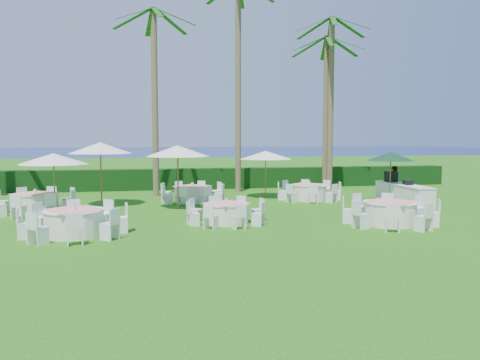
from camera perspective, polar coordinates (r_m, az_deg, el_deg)
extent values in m
plane|color=#1F590F|center=(15.98, -4.54, -5.61)|extent=(120.00, 120.00, 0.00)
cube|color=black|center=(27.76, -7.51, 0.13)|extent=(34.00, 1.00, 1.20)
plane|color=#081252|center=(117.65, -10.50, 3.49)|extent=(260.00, 260.00, 0.00)
cylinder|color=white|center=(15.19, -19.55, -4.98)|extent=(1.76, 1.76, 0.76)
cylinder|color=white|center=(15.13, -19.59, -3.52)|extent=(1.83, 1.83, 0.03)
cube|color=pink|center=(15.13, -19.59, -3.42)|extent=(1.95, 1.95, 0.01)
cylinder|color=silver|center=(15.12, -19.60, -3.10)|extent=(0.12, 0.12, 0.16)
cube|color=white|center=(15.25, -14.38, -4.52)|extent=(0.49, 0.49, 0.91)
cube|color=white|center=(16.17, -16.14, -4.02)|extent=(0.60, 0.60, 0.91)
cube|color=white|center=(16.54, -19.60, -3.92)|extent=(0.49, 0.49, 0.91)
cube|color=white|center=(16.16, -23.04, -4.23)|extent=(0.60, 0.60, 0.91)
cube|color=white|center=(15.24, -24.74, -4.83)|extent=(0.49, 0.49, 0.91)
cube|color=white|center=(14.25, -23.44, -5.44)|extent=(0.60, 0.60, 0.91)
cube|color=white|center=(13.83, -19.50, -5.62)|extent=(0.49, 0.49, 0.91)
cube|color=white|center=(14.26, -15.60, -5.20)|extent=(0.60, 0.60, 0.91)
cylinder|color=white|center=(16.43, -1.69, -4.12)|extent=(1.54, 1.54, 0.67)
cylinder|color=white|center=(16.38, -1.70, -2.93)|extent=(1.60, 1.60, 0.03)
cube|color=pink|center=(16.38, -1.70, -2.84)|extent=(1.72, 1.72, 0.01)
cylinder|color=silver|center=(16.37, -1.70, -2.55)|extent=(0.11, 0.11, 0.14)
cube|color=white|center=(16.88, 2.14, -3.65)|extent=(0.44, 0.44, 0.80)
cube|color=white|center=(17.51, -0.05, -3.33)|extent=(0.52, 0.52, 0.80)
cube|color=white|center=(17.54, -3.06, -3.32)|extent=(0.44, 0.44, 0.80)
cube|color=white|center=(16.95, -5.40, -3.63)|extent=(0.52, 0.52, 0.80)
cube|color=white|center=(16.05, -5.73, -4.12)|extent=(0.44, 0.44, 0.80)
cube|color=white|center=(15.35, -3.57, -4.52)|extent=(0.52, 0.52, 0.80)
cube|color=white|center=(15.32, -0.12, -4.53)|extent=(0.44, 0.44, 0.80)
cube|color=white|center=(15.97, 2.24, -4.14)|extent=(0.52, 0.52, 0.80)
cylinder|color=white|center=(16.93, 17.79, -3.93)|extent=(1.76, 1.76, 0.76)
cylinder|color=white|center=(16.88, 17.82, -2.61)|extent=(1.83, 1.83, 0.03)
cube|color=pink|center=(16.87, 17.82, -2.53)|extent=(2.00, 2.00, 0.01)
cylinder|color=silver|center=(16.86, 17.83, -2.24)|extent=(0.12, 0.12, 0.16)
cube|color=white|center=(17.96, 20.70, -3.26)|extent=(0.54, 0.54, 0.91)
cube|color=white|center=(18.27, 17.53, -3.03)|extent=(0.57, 0.57, 0.91)
cube|color=white|center=(17.84, 14.49, -3.15)|extent=(0.54, 0.54, 0.91)
cube|color=white|center=(16.89, 13.13, -3.58)|extent=(0.57, 0.57, 0.91)
cube|color=white|center=(15.93, 14.51, -4.12)|extent=(0.54, 0.54, 0.91)
cube|color=white|center=(15.57, 18.10, -4.42)|extent=(0.57, 0.57, 0.91)
cube|color=white|center=(16.06, 21.47, -4.24)|extent=(0.54, 0.54, 0.91)
cube|color=white|center=(17.06, 22.40, -3.74)|extent=(0.57, 0.57, 0.91)
cylinder|color=white|center=(20.41, -23.66, -2.64)|extent=(1.73, 1.73, 0.75)
cylinder|color=white|center=(20.36, -23.70, -1.56)|extent=(1.80, 1.80, 0.03)
cube|color=pink|center=(20.36, -23.70, -1.49)|extent=(1.95, 1.95, 0.01)
cylinder|color=silver|center=(20.35, -23.71, -1.25)|extent=(0.12, 0.12, 0.16)
cube|color=white|center=(20.89, -20.18, -2.15)|extent=(0.58, 0.58, 0.90)
cube|color=white|center=(21.62, -22.14, -1.98)|extent=(0.50, 0.50, 0.90)
cube|color=white|center=(21.67, -24.88, -2.06)|extent=(0.58, 0.58, 0.90)
cube|color=white|center=(21.01, -27.00, -2.35)|extent=(0.50, 0.50, 0.90)
cube|color=white|center=(19.20, -25.39, -2.93)|extent=(0.50, 0.50, 0.90)
cube|color=white|center=(19.14, -22.30, -2.84)|extent=(0.58, 0.58, 0.90)
cube|color=white|center=(19.86, -20.14, -2.50)|extent=(0.50, 0.50, 0.90)
cylinder|color=white|center=(21.99, -5.82, -1.76)|extent=(1.65, 1.65, 0.72)
cylinder|color=white|center=(21.95, -5.83, -0.80)|extent=(1.72, 1.72, 0.03)
cube|color=pink|center=(21.95, -5.83, -0.74)|extent=(1.89, 1.89, 0.01)
cylinder|color=silver|center=(21.94, -5.83, -0.52)|extent=(0.11, 0.11, 0.15)
cube|color=white|center=(22.60, -2.90, -1.37)|extent=(0.52, 0.52, 0.86)
cube|color=white|center=(23.21, -4.84, -1.22)|extent=(0.53, 0.53, 0.86)
cube|color=white|center=(23.13, -7.28, -1.26)|extent=(0.52, 0.52, 0.86)
cube|color=white|center=(22.41, -8.97, -1.48)|extent=(0.53, 0.53, 0.86)
cube|color=white|center=(21.43, -8.90, -1.78)|extent=(0.52, 0.52, 0.86)
cube|color=white|center=(20.77, -6.91, -1.97)|extent=(0.53, 0.53, 0.86)
cube|color=white|center=(20.85, -4.20, -1.92)|extent=(0.52, 0.52, 0.86)
cube|color=white|center=(21.63, -2.56, -1.66)|extent=(0.53, 0.53, 0.86)
cylinder|color=white|center=(22.86, 8.41, -1.52)|extent=(1.67, 1.67, 0.72)
cylinder|color=white|center=(22.82, 8.42, -0.60)|extent=(1.74, 1.74, 0.03)
cube|color=pink|center=(22.81, 8.42, -0.53)|extent=(1.87, 1.87, 0.01)
cylinder|color=silver|center=(22.81, 8.42, -0.32)|extent=(0.12, 0.12, 0.15)
cube|color=white|center=(23.89, 10.29, -1.09)|extent=(0.56, 0.56, 0.87)
cube|color=white|center=(24.13, 7.99, -1.00)|extent=(0.48, 0.48, 0.87)
cube|color=white|center=(23.65, 5.89, -1.10)|extent=(0.56, 0.56, 0.87)
cube|color=white|center=(22.70, 5.15, -1.35)|extent=(0.48, 0.48, 0.87)
cube|color=white|center=(21.83, 6.34, -1.62)|extent=(0.56, 0.56, 0.87)
cube|color=white|center=(21.57, 8.88, -1.73)|extent=(0.48, 0.48, 0.87)
cube|color=white|center=(22.09, 11.10, -1.60)|extent=(0.56, 0.56, 0.87)
cube|color=white|center=(23.06, 11.62, -1.33)|extent=(0.48, 0.48, 0.87)
cylinder|color=brown|center=(19.06, -21.70, -0.72)|extent=(0.06, 0.06, 2.31)
cone|color=white|center=(18.99, -21.80, 2.41)|extent=(2.60, 2.60, 0.42)
sphere|color=brown|center=(18.98, -21.81, 2.85)|extent=(0.09, 0.09, 0.09)
cylinder|color=brown|center=(19.84, -7.57, 0.18)|extent=(0.06, 0.06, 2.57)
cone|color=white|center=(19.77, -7.61, 3.53)|extent=(2.67, 2.67, 0.46)
sphere|color=brown|center=(19.77, -7.61, 3.99)|extent=(0.10, 0.10, 0.10)
cylinder|color=brown|center=(21.29, -16.58, 0.50)|extent=(0.06, 0.06, 2.69)
cone|color=white|center=(21.23, -16.66, 3.77)|extent=(2.70, 2.70, 0.48)
sphere|color=brown|center=(21.23, -16.67, 4.22)|extent=(0.11, 0.11, 0.11)
cylinder|color=brown|center=(23.39, 3.13, 0.56)|extent=(0.05, 0.05, 2.26)
cone|color=white|center=(23.33, 3.15, 3.06)|extent=(2.67, 2.67, 0.41)
sphere|color=brown|center=(23.33, 3.15, 3.40)|extent=(0.09, 0.09, 0.09)
cylinder|color=brown|center=(22.53, 17.84, 0.17)|extent=(0.05, 0.05, 2.27)
cone|color=#0F371E|center=(22.48, 17.91, 2.76)|extent=(2.20, 2.20, 0.41)
sphere|color=brown|center=(22.47, 17.92, 3.12)|extent=(0.09, 0.09, 0.09)
cube|color=white|center=(22.32, 19.27, -1.70)|extent=(0.92, 3.96, 0.89)
cube|color=white|center=(22.28, 19.30, -0.52)|extent=(0.98, 4.01, 0.04)
cube|color=black|center=(23.29, 17.93, 0.41)|extent=(0.46, 0.56, 0.49)
cube|color=black|center=(21.92, 19.80, -0.31)|extent=(0.36, 0.36, 0.20)
imported|color=gray|center=(23.80, 18.20, -0.34)|extent=(0.67, 0.51, 1.65)
cylinder|color=brown|center=(24.70, -10.34, 9.20)|extent=(0.32, 0.32, 9.56)
cube|color=#165114|center=(25.02, -8.02, 19.16)|extent=(2.15, 1.10, 1.00)
cube|color=#165114|center=(26.07, -8.51, 18.57)|extent=(1.92, 1.57, 1.00)
cube|color=#165114|center=(26.44, -10.87, 18.34)|extent=(0.57, 2.22, 1.00)
cube|color=#165114|center=(25.79, -12.89, 18.65)|extent=(2.15, 1.10, 1.00)
cube|color=#165114|center=(24.73, -12.60, 19.26)|extent=(1.92, 1.57, 1.00)
cube|color=#165114|center=(24.33, -10.08, 19.54)|extent=(0.57, 2.22, 1.00)
cylinder|color=brown|center=(26.28, -0.23, 11.24)|extent=(0.32, 0.32, 11.59)
cylinder|color=brown|center=(27.34, 11.00, 9.00)|extent=(0.32, 0.32, 9.77)
cube|color=#165114|center=(28.62, 13.05, 17.69)|extent=(2.21, 0.73, 1.00)
cube|color=#165114|center=(29.07, 10.98, 17.52)|extent=(0.95, 2.18, 1.00)
cube|color=#165114|center=(28.48, 9.06, 17.82)|extent=(1.68, 1.83, 1.00)
cube|color=#165114|center=(27.41, 9.17, 18.32)|extent=(2.21, 0.73, 1.00)
cube|color=#165114|center=(26.94, 11.35, 18.53)|extent=(0.95, 2.18, 1.00)
cube|color=#165114|center=(27.56, 13.32, 18.19)|extent=(1.68, 1.83, 1.00)
cylinder|color=brown|center=(27.68, 10.44, 7.94)|extent=(0.32, 0.32, 8.79)
cube|color=#165114|center=(28.81, 12.37, 15.62)|extent=(2.20, 0.85, 1.00)
cube|color=#165114|center=(29.22, 10.29, 15.50)|extent=(0.83, 2.20, 1.00)
cube|color=#165114|center=(28.59, 8.47, 15.77)|extent=(1.76, 1.75, 1.00)
cube|color=#165114|center=(27.52, 8.68, 16.19)|extent=(2.20, 0.85, 1.00)
cube|color=#165114|center=(27.09, 10.87, 16.34)|extent=(0.83, 2.20, 1.00)
cube|color=#165114|center=(27.75, 12.74, 16.03)|extent=(1.76, 1.75, 1.00)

